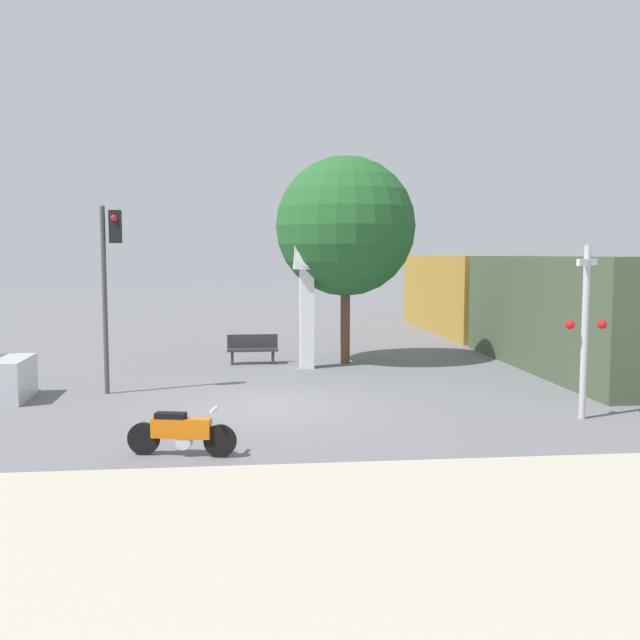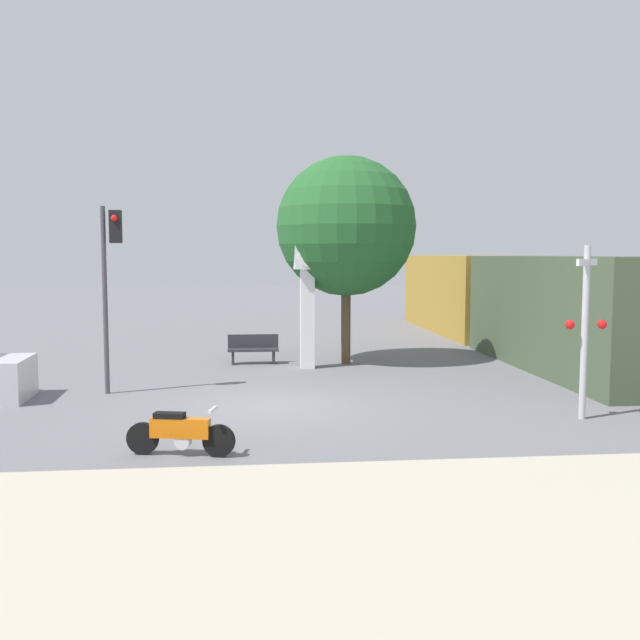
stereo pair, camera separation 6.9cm
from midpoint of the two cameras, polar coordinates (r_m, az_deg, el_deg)
ground_plane at (r=16.45m, az=-3.98°, el=-6.88°), size 120.00×120.00×0.00m
sidewalk_strip at (r=8.90m, az=-1.99°, el=-17.30°), size 36.00×6.00×0.10m
motorcycle at (r=12.63m, az=-11.20°, el=-8.83°), size 1.89×0.59×0.85m
clock_tower at (r=21.53m, az=-1.16°, el=3.15°), size 0.95×0.95×4.00m
freight_train at (r=27.56m, az=14.36°, el=1.46°), size 2.80×21.09×3.40m
traffic_light at (r=18.27m, az=-16.59°, el=4.14°), size 0.50×0.35×4.63m
railroad_crossing_signal at (r=15.86m, az=20.33°, el=-0.36°), size 0.90×0.82×3.65m
street_tree at (r=22.48m, az=1.97°, el=7.48°), size 4.36×4.36×6.51m
bench at (r=22.66m, az=-5.50°, el=-2.27°), size 1.60×0.44×0.92m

